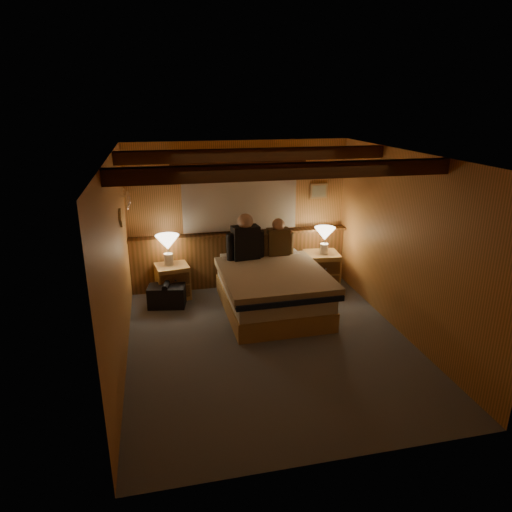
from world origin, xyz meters
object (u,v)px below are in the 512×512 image
object	(u,v)px
bed	(272,289)
lamp_left	(168,244)
duffel_bag	(167,296)
person_right	(278,240)
lamp_right	(325,235)
nightstand_left	(173,281)
nightstand_right	(321,270)
person_left	(245,240)

from	to	relation	value
bed	lamp_left	world-z (taller)	lamp_left
lamp_left	duffel_bag	world-z (taller)	lamp_left
lamp_left	person_right	size ratio (longest dim) A/B	0.77
duffel_bag	lamp_left	bearing A→B (deg)	89.29
lamp_left	lamp_right	xyz separation A→B (m)	(2.50, -0.18, 0.03)
nightstand_left	person_right	world-z (taller)	person_right
bed	nightstand_left	xyz separation A→B (m)	(-1.42, 0.79, -0.06)
nightstand_right	lamp_left	size ratio (longest dim) A/B	1.26
nightstand_right	person_left	xyz separation A→B (m)	(-1.31, -0.10, 0.64)
bed	nightstand_right	bearing A→B (deg)	32.84
bed	person_left	world-z (taller)	person_left
lamp_left	person_left	xyz separation A→B (m)	(1.18, -0.26, 0.06)
nightstand_left	lamp_left	distance (m)	0.61
duffel_bag	nightstand_right	bearing A→B (deg)	14.75
nightstand_right	duffel_bag	bearing A→B (deg)	-169.59
nightstand_right	person_left	bearing A→B (deg)	-169.79
lamp_right	duffel_bag	size ratio (longest dim) A/B	0.74
nightstand_right	lamp_left	bearing A→B (deg)	-177.79
lamp_right	duffel_bag	bearing A→B (deg)	-176.02
lamp_left	person_right	distance (m)	1.73
person_right	duffel_bag	world-z (taller)	person_right
nightstand_left	nightstand_right	size ratio (longest dim) A/B	0.93
nightstand_left	lamp_right	xyz separation A→B (m)	(2.46, -0.14, 0.64)
nightstand_left	person_left	bearing A→B (deg)	-19.50
lamp_left	nightstand_right	bearing A→B (deg)	-3.56
lamp_left	person_left	bearing A→B (deg)	-12.25
lamp_left	nightstand_left	bearing A→B (deg)	-47.86
nightstand_left	lamp_right	size ratio (longest dim) A/B	1.26
bed	nightstand_right	xyz separation A→B (m)	(1.02, 0.68, -0.04)
lamp_left	person_left	size ratio (longest dim) A/B	0.64
nightstand_left	duffel_bag	size ratio (longest dim) A/B	0.93
lamp_left	person_right	world-z (taller)	person_right
lamp_left	lamp_right	bearing A→B (deg)	-4.18
lamp_right	person_left	xyz separation A→B (m)	(-1.33, -0.07, 0.03)
nightstand_right	bed	bearing A→B (deg)	-140.51
bed	lamp_left	bearing A→B (deg)	149.26
person_right	bed	bearing A→B (deg)	-111.44
bed	nightstand_left	size ratio (longest dim) A/B	3.44
lamp_right	duffel_bag	world-z (taller)	lamp_right
lamp_right	person_left	world-z (taller)	person_left
lamp_left	duffel_bag	xyz separation A→B (m)	(-0.07, -0.36, -0.71)
nightstand_left	person_left	distance (m)	1.34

